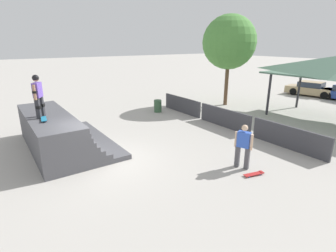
{
  "coord_description": "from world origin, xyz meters",
  "views": [
    {
      "loc": [
        9.42,
        -3.27,
        4.64
      ],
      "look_at": [
        -0.17,
        3.39,
        0.91
      ],
      "focal_mm": 28.0,
      "sensor_mm": 36.0,
      "label": 1
    }
  ],
  "objects_px": {
    "skater_on_deck": "(38,93)",
    "trash_bin": "(158,106)",
    "bystander_walking": "(243,144)",
    "skateboard_on_deck": "(44,119)",
    "skateboard_on_ground": "(254,174)",
    "tree_beside_pavilion": "(229,42)",
    "parked_car_tan": "(312,89)"
  },
  "relations": [
    {
      "from": "skateboard_on_deck",
      "to": "bystander_walking",
      "type": "height_order",
      "value": "bystander_walking"
    },
    {
      "from": "skater_on_deck",
      "to": "trash_bin",
      "type": "bearing_deg",
      "value": 144.35
    },
    {
      "from": "bystander_walking",
      "to": "trash_bin",
      "type": "bearing_deg",
      "value": -33.43
    },
    {
      "from": "skater_on_deck",
      "to": "trash_bin",
      "type": "distance_m",
      "value": 8.85
    },
    {
      "from": "skateboard_on_ground",
      "to": "parked_car_tan",
      "type": "distance_m",
      "value": 17.98
    },
    {
      "from": "trash_bin",
      "to": "parked_car_tan",
      "type": "height_order",
      "value": "parked_car_tan"
    },
    {
      "from": "skateboard_on_deck",
      "to": "skater_on_deck",
      "type": "bearing_deg",
      "value": -172.4
    },
    {
      "from": "parked_car_tan",
      "to": "bystander_walking",
      "type": "bearing_deg",
      "value": -79.09
    },
    {
      "from": "bystander_walking",
      "to": "skateboard_on_ground",
      "type": "bearing_deg",
      "value": 151.03
    },
    {
      "from": "trash_bin",
      "to": "bystander_walking",
      "type": "bearing_deg",
      "value": -12.16
    },
    {
      "from": "skateboard_on_ground",
      "to": "tree_beside_pavilion",
      "type": "distance_m",
      "value": 12.38
    },
    {
      "from": "skater_on_deck",
      "to": "tree_beside_pavilion",
      "type": "xyz_separation_m",
      "value": [
        -2.22,
        13.42,
        1.98
      ]
    },
    {
      "from": "bystander_walking",
      "to": "tree_beside_pavilion",
      "type": "distance_m",
      "value": 11.53
    },
    {
      "from": "tree_beside_pavilion",
      "to": "trash_bin",
      "type": "bearing_deg",
      "value": -101.29
    },
    {
      "from": "skateboard_on_ground",
      "to": "trash_bin",
      "type": "relative_size",
      "value": 0.97
    },
    {
      "from": "bystander_walking",
      "to": "skateboard_on_ground",
      "type": "height_order",
      "value": "bystander_walking"
    },
    {
      "from": "tree_beside_pavilion",
      "to": "trash_bin",
      "type": "xyz_separation_m",
      "value": [
        -1.1,
        -5.53,
        -4.22
      ]
    },
    {
      "from": "bystander_walking",
      "to": "parked_car_tan",
      "type": "distance_m",
      "value": 17.65
    },
    {
      "from": "parked_car_tan",
      "to": "skateboard_on_deck",
      "type": "bearing_deg",
      "value": -96.92
    },
    {
      "from": "skateboard_on_ground",
      "to": "bystander_walking",
      "type": "bearing_deg",
      "value": 96.13
    },
    {
      "from": "tree_beside_pavilion",
      "to": "skateboard_on_deck",
      "type": "bearing_deg",
      "value": -78.31
    },
    {
      "from": "skateboard_on_ground",
      "to": "trash_bin",
      "type": "distance_m",
      "value": 9.97
    },
    {
      "from": "skater_on_deck",
      "to": "skateboard_on_deck",
      "type": "relative_size",
      "value": 2.04
    },
    {
      "from": "skateboard_on_ground",
      "to": "parked_car_tan",
      "type": "relative_size",
      "value": 0.18
    },
    {
      "from": "skater_on_deck",
      "to": "parked_car_tan",
      "type": "relative_size",
      "value": 0.39
    },
    {
      "from": "skateboard_on_deck",
      "to": "trash_bin",
      "type": "height_order",
      "value": "skateboard_on_deck"
    },
    {
      "from": "skateboard_on_deck",
      "to": "skateboard_on_ground",
      "type": "relative_size",
      "value": 1.04
    },
    {
      "from": "skateboard_on_deck",
      "to": "bystander_walking",
      "type": "bearing_deg",
      "value": 56.96
    },
    {
      "from": "bystander_walking",
      "to": "skateboard_on_ground",
      "type": "relative_size",
      "value": 2.11
    },
    {
      "from": "skater_on_deck",
      "to": "tree_beside_pavilion",
      "type": "relative_size",
      "value": 0.27
    },
    {
      "from": "bystander_walking",
      "to": "skateboard_on_deck",
      "type": "bearing_deg",
      "value": 27.63
    },
    {
      "from": "trash_bin",
      "to": "skateboard_on_ground",
      "type": "bearing_deg",
      "value": -11.85
    }
  ]
}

